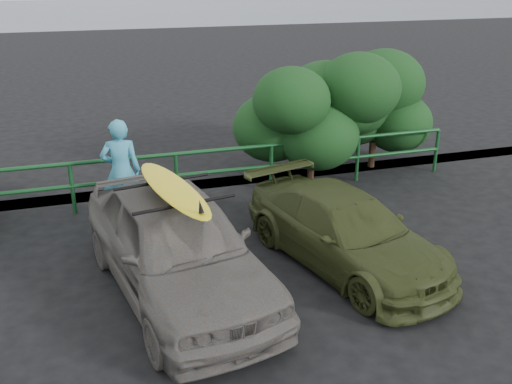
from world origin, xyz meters
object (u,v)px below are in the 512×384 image
at_px(guardrail, 126,182).
at_px(olive_vehicle, 345,231).
at_px(sedan, 176,244).
at_px(man, 121,171).
at_px(surfboard, 173,188).

bearing_deg(guardrail, olive_vehicle, -47.67).
height_order(sedan, man, man).
height_order(guardrail, surfboard, surfboard).
relative_size(guardrail, man, 7.21).
bearing_deg(man, guardrail, -92.27).
bearing_deg(surfboard, sedan, -10.03).
bearing_deg(man, surfboard, 107.26).
bearing_deg(surfboard, guardrail, 86.60).
xyz_separation_m(olive_vehicle, surfboard, (-2.67, -0.06, 1.05)).
height_order(man, surfboard, man).
relative_size(guardrail, sedan, 3.10).
height_order(guardrail, olive_vehicle, olive_vehicle).
xyz_separation_m(sedan, surfboard, (-0.00, 0.00, 0.85)).
xyz_separation_m(sedan, man, (-0.50, 2.81, 0.20)).
bearing_deg(sedan, guardrail, 86.60).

